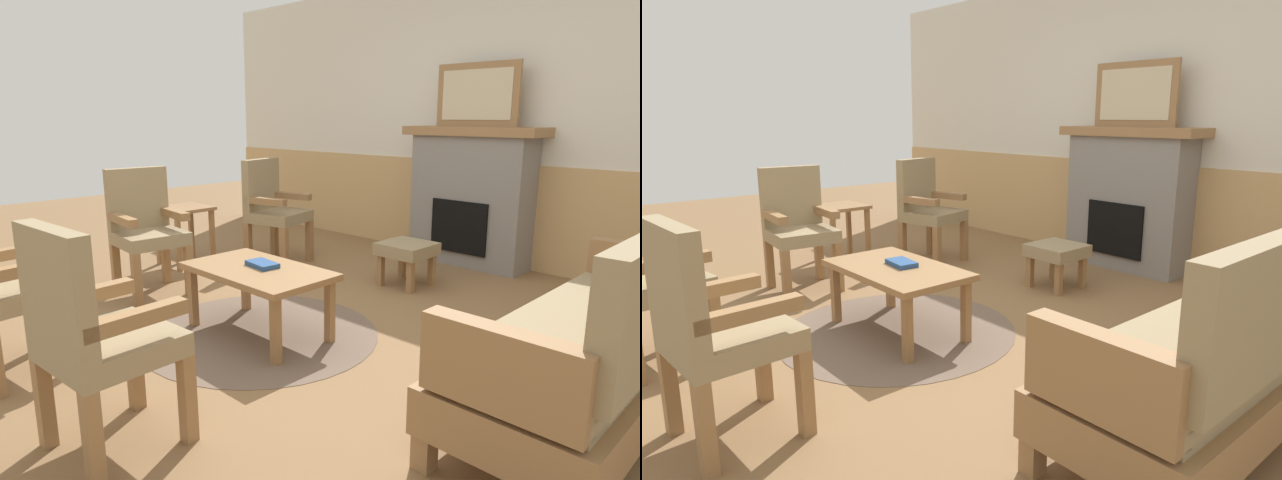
{
  "view_description": "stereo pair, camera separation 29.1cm",
  "coord_description": "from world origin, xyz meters",
  "views": [
    {
      "loc": [
        2.57,
        -2.25,
        1.38
      ],
      "look_at": [
        0.0,
        0.35,
        0.55
      ],
      "focal_mm": 30.86,
      "sensor_mm": 36.0,
      "label": 1
    },
    {
      "loc": [
        2.77,
        -2.04,
        1.38
      ],
      "look_at": [
        0.0,
        0.35,
        0.55
      ],
      "focal_mm": 30.86,
      "sensor_mm": 36.0,
      "label": 2
    }
  ],
  "objects": [
    {
      "name": "couch",
      "position": [
        1.85,
        0.27,
        0.4
      ],
      "size": [
        0.7,
        1.8,
        0.98
      ],
      "color": "olive",
      "rests_on": "ground_plane"
    },
    {
      "name": "ground_plane",
      "position": [
        0.0,
        0.0,
        0.0
      ],
      "size": [
        14.0,
        14.0,
        0.0
      ],
      "primitive_type": "plane",
      "color": "olive"
    },
    {
      "name": "fireplace",
      "position": [
        0.0,
        2.35,
        0.65
      ],
      "size": [
        1.3,
        0.44,
        1.28
      ],
      "color": "gray",
      "rests_on": "ground_plane"
    },
    {
      "name": "coffee_table",
      "position": [
        -0.06,
        -0.15,
        0.39
      ],
      "size": [
        0.96,
        0.56,
        0.44
      ],
      "color": "olive",
      "rests_on": "ground_plane"
    },
    {
      "name": "armchair_by_window_left",
      "position": [
        -1.37,
        1.09,
        0.54
      ],
      "size": [
        0.58,
        0.58,
        0.98
      ],
      "color": "olive",
      "rests_on": "ground_plane"
    },
    {
      "name": "round_rug",
      "position": [
        -0.06,
        -0.15,
        0.0
      ],
      "size": [
        1.53,
        1.53,
        0.01
      ],
      "primitive_type": "cylinder",
      "color": "brown",
      "rests_on": "ground_plane"
    },
    {
      "name": "armchair_near_fireplace",
      "position": [
        -1.37,
        -0.21,
        0.54
      ],
      "size": [
        0.52,
        0.52,
        0.98
      ],
      "color": "olive",
      "rests_on": "ground_plane"
    },
    {
      "name": "wall_back",
      "position": [
        0.0,
        2.6,
        1.31
      ],
      "size": [
        7.2,
        0.14,
        2.7
      ],
      "color": "silver",
      "rests_on": "ground_plane"
    },
    {
      "name": "framed_picture",
      "position": [
        0.0,
        2.35,
        1.56
      ],
      "size": [
        0.8,
        0.04,
        0.56
      ],
      "color": "olive",
      "rests_on": "fireplace"
    },
    {
      "name": "footstool",
      "position": [
        -0.01,
        1.37,
        0.28
      ],
      "size": [
        0.4,
        0.4,
        0.36
      ],
      "color": "olive",
      "rests_on": "ground_plane"
    },
    {
      "name": "armchair_front_left",
      "position": [
        0.47,
        -1.42,
        0.54
      ],
      "size": [
        0.51,
        0.51,
        0.98
      ],
      "color": "olive",
      "rests_on": "ground_plane"
    },
    {
      "name": "side_table",
      "position": [
        -1.88,
        0.45,
        0.43
      ],
      "size": [
        0.44,
        0.44,
        0.55
      ],
      "color": "olive",
      "rests_on": "ground_plane"
    },
    {
      "name": "book_on_table",
      "position": [
        -0.07,
        -0.11,
        0.46
      ],
      "size": [
        0.23,
        0.15,
        0.03
      ],
      "primitive_type": "cube",
      "rotation": [
        0.0,
        0.0,
        -0.11
      ],
      "color": "navy",
      "rests_on": "coffee_table"
    }
  ]
}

